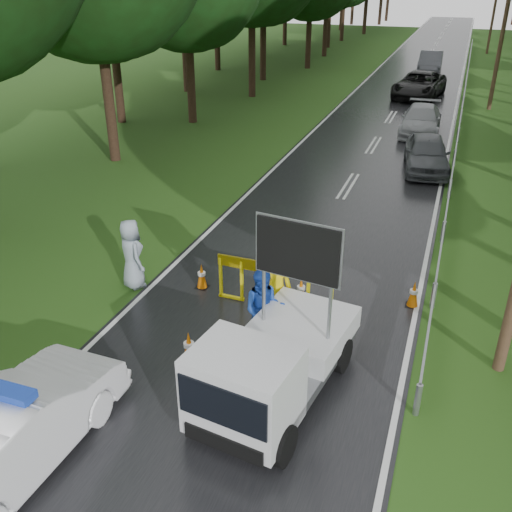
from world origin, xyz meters
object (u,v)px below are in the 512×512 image
at_px(officer, 276,288).
at_px(queue_car_fourth, 430,62).
at_px(police_sedan, 12,430).
at_px(queue_car_second, 421,120).
at_px(queue_car_first, 427,153).
at_px(barrier, 274,275).
at_px(work_truck, 270,365).
at_px(civilian, 264,310).
at_px(queue_car_third, 419,85).

relative_size(officer, queue_car_fourth, 0.40).
xyz_separation_m(police_sedan, queue_car_second, (4.34, 24.49, -0.08)).
height_order(officer, queue_car_first, officer).
bearing_deg(barrier, work_truck, -71.97).
height_order(civilian, queue_car_first, civilian).
bearing_deg(queue_car_second, queue_car_third, 94.89).
bearing_deg(officer, queue_car_first, -118.88).
distance_m(officer, queue_car_second, 19.06).
bearing_deg(police_sedan, queue_car_second, -98.33).
height_order(police_sedan, queue_car_fourth, police_sedan).
bearing_deg(queue_car_third, queue_car_second, -77.28).
bearing_deg(work_truck, barrier, 114.95).
bearing_deg(queue_car_first, police_sedan, -112.85).
bearing_deg(queue_car_first, queue_car_second, 89.87).
relative_size(police_sedan, queue_car_first, 1.08).
distance_m(queue_car_third, queue_car_fourth, 10.31).
distance_m(police_sedan, officer, 6.16).
distance_m(civilian, queue_car_first, 14.09).
relative_size(police_sedan, officer, 2.35).
xyz_separation_m(police_sedan, civilian, (2.80, 4.59, 0.19)).
height_order(officer, queue_car_fourth, officer).
height_order(police_sedan, queue_car_first, police_sedan).
bearing_deg(queue_car_third, work_truck, -82.95).
distance_m(queue_car_first, queue_car_third, 15.26).
bearing_deg(queue_car_first, barrier, -109.32).
bearing_deg(queue_car_second, queue_car_fourth, 92.01).
bearing_deg(queue_car_second, queue_car_first, -83.73).
height_order(queue_car_first, queue_car_second, queue_car_first).
distance_m(work_truck, officer, 2.74).
height_order(officer, queue_car_second, officer).
bearing_deg(officer, queue_car_fourth, -109.50).
bearing_deg(civilian, officer, 72.93).
relative_size(work_truck, queue_car_second, 0.96).
distance_m(work_truck, queue_car_second, 21.65).
height_order(work_truck, queue_car_second, work_truck).
height_order(queue_car_first, queue_car_third, queue_car_third).
relative_size(officer, queue_car_first, 0.46).
xyz_separation_m(barrier, queue_car_second, (1.82, 18.29, -0.25)).
bearing_deg(queue_car_second, work_truck, -93.19).
height_order(officer, queue_car_third, officer).
height_order(officer, civilian, officer).
xyz_separation_m(queue_car_first, queue_car_third, (-1.72, 15.16, 0.07)).
distance_m(queue_car_first, queue_car_fourth, 25.54).
xyz_separation_m(police_sedan, barrier, (2.51, 6.20, 0.17)).
height_order(barrier, queue_car_second, queue_car_second).
xyz_separation_m(work_truck, officer, (-0.74, 2.64, 0.06)).
height_order(queue_car_second, queue_car_fourth, queue_car_fourth).
xyz_separation_m(work_truck, civilian, (-0.72, 1.73, 0.03)).
distance_m(officer, queue_car_third, 28.16).
bearing_deg(work_truck, officer, 113.92).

